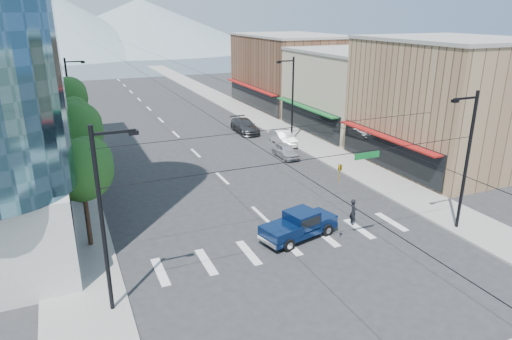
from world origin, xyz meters
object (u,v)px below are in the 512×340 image
object	(u,v)px
parked_car_far	(245,126)
pickup_truck	(299,225)
parked_car_near	(286,151)
pedestrian	(353,212)
parked_car_mid	(283,138)

from	to	relation	value
parked_car_far	pickup_truck	bearing A→B (deg)	-103.32
parked_car_near	parked_car_far	distance (m)	10.45
parked_car_far	parked_car_near	bearing A→B (deg)	-88.41
pickup_truck	pedestrian	size ratio (longest dim) A/B	3.03
pickup_truck	parked_car_near	distance (m)	16.63
pickup_truck	parked_car_mid	world-z (taller)	pickup_truck
parked_car_mid	parked_car_far	world-z (taller)	parked_car_far
pedestrian	parked_car_mid	world-z (taller)	pedestrian
pedestrian	parked_car_near	xyz separation A→B (m)	(2.61, 14.90, -0.23)
parked_car_mid	parked_car_far	xyz separation A→B (m)	(-1.80, 6.31, 0.04)
pickup_truck	parked_car_mid	size ratio (longest dim) A/B	1.20
pedestrian	parked_car_far	xyz separation A→B (m)	(2.61, 25.35, -0.11)
parked_car_near	pickup_truck	bearing A→B (deg)	-112.88
parked_car_mid	pickup_truck	bearing A→B (deg)	-109.03
pickup_truck	parked_car_mid	distance (m)	21.14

